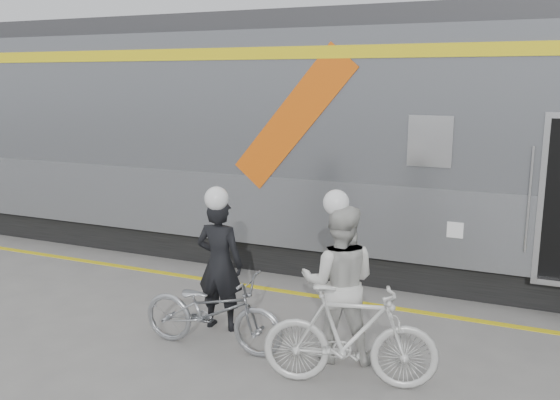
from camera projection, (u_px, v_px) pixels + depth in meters
The scene contains 9 objects.
ground at pixel (282, 367), 6.46m from camera, with size 90.00×90.00×0.00m, color slate.
train at pixel (433, 144), 9.49m from camera, with size 24.00×3.17×4.10m.
safety_strip at pixel (342, 300), 8.39m from camera, with size 24.00×0.12×0.01m, color yellow.
man at pixel (220, 264), 7.32m from camera, with size 0.61×0.40×1.67m, color black.
bicycle_left at pixel (212, 311), 6.83m from camera, with size 0.61×1.75×0.92m, color #929499.
woman at pixel (339, 283), 6.52m from camera, with size 0.86×0.67×1.76m, color beige.
bicycle_right at pixel (350, 336), 5.98m from camera, with size 0.50×1.78×1.07m, color beige.
helmet_man at pixel (218, 187), 7.12m from camera, with size 0.29×0.29×0.29m, color white.
helmet_woman at pixel (341, 192), 6.31m from camera, with size 0.28×0.28×0.28m, color white.
Camera 1 is at (2.34, -5.47, 3.10)m, focal length 38.00 mm.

